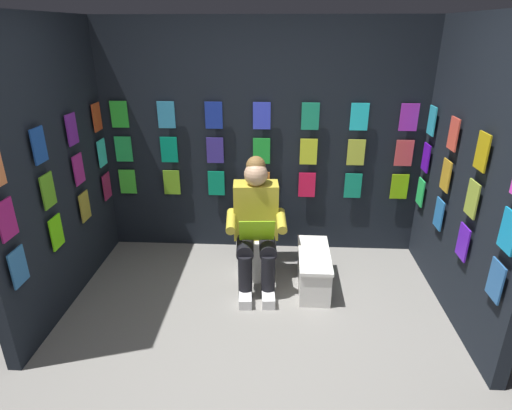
% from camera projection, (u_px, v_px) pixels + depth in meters
% --- Properties ---
extents(ground_plane, '(30.00, 30.00, 0.00)m').
position_uv_depth(ground_plane, '(249.00, 380.00, 2.89)').
color(ground_plane, gray).
extents(display_wall_back, '(3.30, 0.14, 2.33)m').
position_uv_depth(display_wall_back, '(262.00, 141.00, 4.27)').
color(display_wall_back, black).
rests_on(display_wall_back, ground).
extents(display_wall_left, '(0.14, 1.94, 2.33)m').
position_uv_depth(display_wall_left, '(471.00, 176.00, 3.25)').
color(display_wall_left, black).
rests_on(display_wall_left, ground).
extents(display_wall_right, '(0.14, 1.94, 2.33)m').
position_uv_depth(display_wall_right, '(52.00, 169.00, 3.41)').
color(display_wall_right, black).
rests_on(display_wall_right, ground).
extents(toilet, '(0.42, 0.57, 0.77)m').
position_uv_depth(toilet, '(256.00, 239.00, 4.10)').
color(toilet, white).
rests_on(toilet, ground).
extents(person_reading, '(0.54, 0.70, 1.19)m').
position_uv_depth(person_reading, '(256.00, 224.00, 3.78)').
color(person_reading, gold).
rests_on(person_reading, ground).
extents(comic_longbox_near, '(0.29, 0.70, 0.35)m').
position_uv_depth(comic_longbox_near, '(313.00, 270.00, 3.87)').
color(comic_longbox_near, white).
rests_on(comic_longbox_near, ground).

